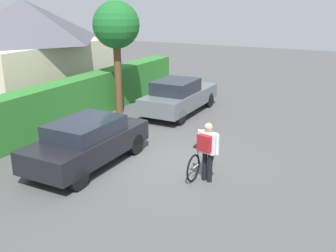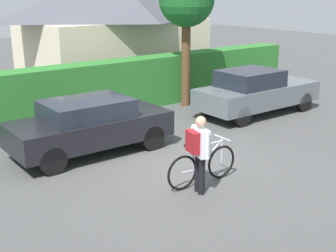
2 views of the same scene
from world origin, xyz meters
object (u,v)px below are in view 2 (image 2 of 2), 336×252
Objects in this scene: bicycle at (202,166)px; fire_hydrant at (119,114)px; parked_car_far at (256,91)px; parked_car_near at (90,125)px; person_rider at (199,148)px; tree_kerbside at (186,1)px.

fire_hydrant is (0.75, 4.48, 0.01)m from bicycle.
bicycle is 4.55m from fire_hydrant.
parked_car_far is 4.54m from fire_hydrant.
parked_car_far is at bearing 0.01° from parked_car_near.
parked_car_near is 2.21m from fire_hydrant.
person_rider is at bearing -103.23° from fire_hydrant.
parked_car_far is 2.40× the size of bicycle.
person_rider reaches higher than parked_car_far.
bicycle is at bearing -148.50° from parked_car_far.
fire_hydrant is (-3.26, -0.89, -3.10)m from tree_kerbside.
parked_car_far is at bearing 31.50° from bicycle.
parked_car_far is 5.29× the size of fire_hydrant.
parked_car_near is 0.92× the size of parked_car_far.
person_rider reaches higher than bicycle.
parked_car_far reaches higher than fire_hydrant.
tree_kerbside is at bearing 24.65° from parked_car_near.
bicycle is 2.21× the size of fire_hydrant.
parked_car_far is (6.00, 0.00, 0.02)m from parked_car_near.
tree_kerbside is 5.60× the size of fire_hydrant.
person_rider is at bearing -80.44° from parked_car_near.
parked_car_near is at bearing 106.81° from bicycle.
fire_hydrant is at bearing -164.73° from tree_kerbside.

